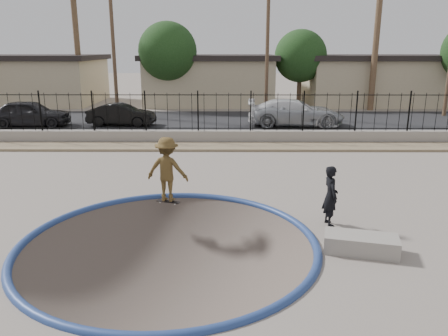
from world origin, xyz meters
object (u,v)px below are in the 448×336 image
at_px(videographer, 330,196).
at_px(car_b, 121,115).
at_px(skateboard, 168,202).
at_px(car_c, 294,113).
at_px(car_a, 30,113).
at_px(skater, 167,173).
at_px(concrete_ledge, 361,244).
at_px(car_d, 298,113).

relative_size(videographer, car_b, 0.40).
xyz_separation_m(skateboard, car_b, (-4.42, 13.22, 0.62)).
bearing_deg(car_c, car_a, 94.69).
bearing_deg(skater, videographer, 170.64).
distance_m(concrete_ledge, car_a, 21.52).
distance_m(videographer, car_a, 20.11).
relative_size(concrete_ledge, car_d, 0.30).
bearing_deg(car_d, concrete_ledge, 176.11).
bearing_deg(concrete_ledge, car_b, 119.13).
relative_size(skater, car_a, 0.42).
bearing_deg(car_c, videographer, 178.72).
height_order(videographer, car_d, videographer).
bearing_deg(car_b, videographer, -145.94).
relative_size(skater, videographer, 1.20).
distance_m(skater, car_d, 14.47).
distance_m(car_c, car_d, 0.26).
xyz_separation_m(car_b, car_c, (10.04, -0.06, 0.13)).
bearing_deg(car_d, car_c, 103.96).
distance_m(videographer, car_b, 17.22).
height_order(skateboard, car_a, car_a).
bearing_deg(skater, car_b, -60.93).
height_order(car_b, car_d, car_d).
bearing_deg(car_a, skateboard, -147.38).
bearing_deg(videographer, skateboard, 61.72).
bearing_deg(car_d, car_b, 90.14).
distance_m(skateboard, car_a, 16.09).
xyz_separation_m(car_a, car_c, (15.24, 0.29, 0.00)).
distance_m(videographer, car_c, 14.80).
bearing_deg(concrete_ledge, skater, 146.07).
relative_size(concrete_ledge, car_c, 0.30).
height_order(concrete_ledge, car_d, car_d).
xyz_separation_m(skateboard, car_a, (-9.62, 12.87, 0.75)).
height_order(skater, videographer, skater).
xyz_separation_m(videographer, car_a, (-13.99, 14.45, 0.02)).
xyz_separation_m(concrete_ledge, car_b, (-9.14, 16.39, 0.48)).
bearing_deg(videographer, car_a, 35.72).
height_order(skateboard, videographer, videographer).
relative_size(skater, concrete_ledge, 1.18).
bearing_deg(videographer, car_d, -14.15).
bearing_deg(car_b, car_d, -86.62).
height_order(skater, skateboard, skater).
xyz_separation_m(videographer, car_d, (1.51, 14.81, -0.01)).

